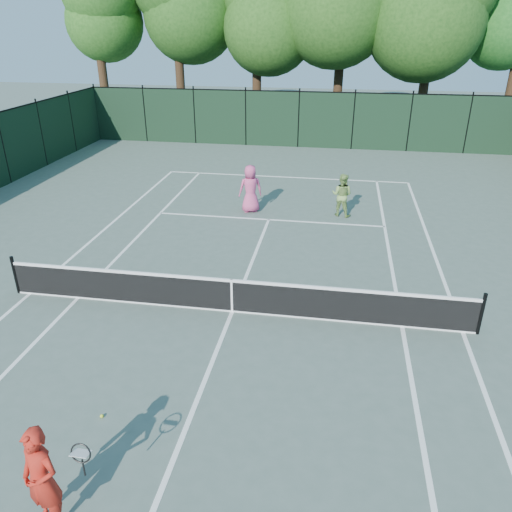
% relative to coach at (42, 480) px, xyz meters
% --- Properties ---
extents(ground, '(90.00, 90.00, 0.00)m').
position_rel_coach_xyz_m(ground, '(1.38, 6.06, -0.86)').
color(ground, '#4D5E54').
rests_on(ground, ground).
extents(sideline_doubles_left, '(0.10, 23.77, 0.01)m').
position_rel_coach_xyz_m(sideline_doubles_left, '(-4.11, 6.06, -0.85)').
color(sideline_doubles_left, white).
rests_on(sideline_doubles_left, ground).
extents(sideline_doubles_right, '(0.10, 23.77, 0.01)m').
position_rel_coach_xyz_m(sideline_doubles_right, '(6.86, 6.06, -0.85)').
color(sideline_doubles_right, white).
rests_on(sideline_doubles_right, ground).
extents(sideline_singles_left, '(0.10, 23.77, 0.01)m').
position_rel_coach_xyz_m(sideline_singles_left, '(-2.74, 6.06, -0.85)').
color(sideline_singles_left, white).
rests_on(sideline_singles_left, ground).
extents(sideline_singles_right, '(0.10, 23.77, 0.01)m').
position_rel_coach_xyz_m(sideline_singles_right, '(5.49, 6.06, -0.85)').
color(sideline_singles_right, white).
rests_on(sideline_singles_right, ground).
extents(baseline_far, '(10.97, 0.10, 0.01)m').
position_rel_coach_xyz_m(baseline_far, '(1.38, 17.94, -0.85)').
color(baseline_far, white).
rests_on(baseline_far, ground).
extents(service_line_far, '(8.23, 0.10, 0.01)m').
position_rel_coach_xyz_m(service_line_far, '(1.38, 12.46, -0.85)').
color(service_line_far, white).
rests_on(service_line_far, ground).
extents(center_service_line, '(0.10, 12.80, 0.01)m').
position_rel_coach_xyz_m(center_service_line, '(1.38, 6.06, -0.85)').
color(center_service_line, white).
rests_on(center_service_line, ground).
extents(tennis_net, '(11.69, 0.09, 1.06)m').
position_rel_coach_xyz_m(tennis_net, '(1.38, 6.06, -0.38)').
color(tennis_net, black).
rests_on(tennis_net, ground).
extents(fence_far, '(24.00, 0.05, 3.00)m').
position_rel_coach_xyz_m(fence_far, '(1.38, 24.06, 0.64)').
color(fence_far, black).
rests_on(fence_far, ground).
extents(coach, '(1.04, 0.56, 1.71)m').
position_rel_coach_xyz_m(coach, '(0.00, 0.00, 0.00)').
color(coach, red).
rests_on(coach, ground).
extents(player_pink, '(1.01, 0.83, 1.78)m').
position_rel_coach_xyz_m(player_pink, '(0.57, 13.20, 0.03)').
color(player_pink, '#CC487C').
rests_on(player_pink, ground).
extents(player_green, '(0.91, 0.80, 1.59)m').
position_rel_coach_xyz_m(player_green, '(3.94, 13.34, -0.06)').
color(player_green, '#7EA351').
rests_on(player_green, ground).
extents(loose_ball_midcourt, '(0.07, 0.07, 0.07)m').
position_rel_coach_xyz_m(loose_ball_midcourt, '(-0.21, 2.08, -0.82)').
color(loose_ball_midcourt, '#C4D52B').
rests_on(loose_ball_midcourt, ground).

